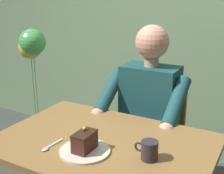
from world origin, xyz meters
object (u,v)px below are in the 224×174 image
(dining_table, at_px, (103,158))
(seated_person, at_px, (145,120))
(balloon_display, at_px, (31,58))
(cake_slice, at_px, (85,141))
(chair, at_px, (153,133))
(dessert_spoon, at_px, (50,147))
(coffee_cup, at_px, (149,150))

(dining_table, height_order, seated_person, seated_person)
(dining_table, distance_m, balloon_display, 1.47)
(cake_slice, bearing_deg, dining_table, -98.22)
(chair, distance_m, balloon_display, 1.28)
(dessert_spoon, distance_m, balloon_display, 1.42)
(balloon_display, bearing_deg, dining_table, 146.41)
(chair, distance_m, coffee_cup, 0.86)
(dessert_spoon, height_order, balloon_display, balloon_display)
(dining_table, relative_size, seated_person, 0.83)
(cake_slice, xyz_separation_m, balloon_display, (1.19, -0.94, 0.09))
(coffee_cup, height_order, dessert_spoon, coffee_cup)
(seated_person, bearing_deg, cake_slice, 88.34)
(dining_table, height_order, dessert_spoon, dessert_spoon)
(dining_table, relative_size, dessert_spoon, 7.38)
(chair, xyz_separation_m, balloon_display, (1.21, -0.10, 0.41))
(dessert_spoon, bearing_deg, cake_slice, -164.75)
(cake_slice, bearing_deg, dessert_spoon, 15.25)
(cake_slice, relative_size, balloon_display, 0.10)
(dining_table, distance_m, chair, 0.72)
(dining_table, xyz_separation_m, dessert_spoon, (0.19, 0.18, 0.10))
(balloon_display, bearing_deg, cake_slice, 141.79)
(dining_table, distance_m, dessert_spoon, 0.28)
(cake_slice, relative_size, dessert_spoon, 0.84)
(dessert_spoon, bearing_deg, dining_table, -136.30)
(chair, height_order, dessert_spoon, chair)
(dessert_spoon, bearing_deg, balloon_display, -43.90)
(seated_person, xyz_separation_m, cake_slice, (0.02, 0.67, 0.15))
(chair, relative_size, seated_person, 0.71)
(dining_table, relative_size, cake_slice, 8.76)
(dining_table, distance_m, seated_person, 0.53)
(cake_slice, bearing_deg, seated_person, -91.66)
(dining_table, xyz_separation_m, seated_person, (0.00, -0.53, 0.00))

